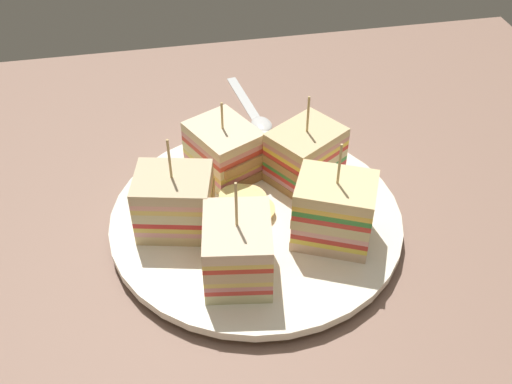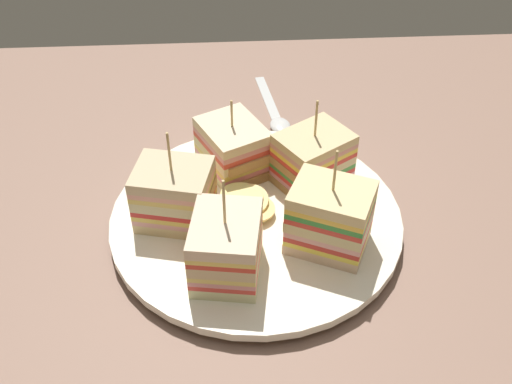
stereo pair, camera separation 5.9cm
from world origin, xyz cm
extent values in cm
cube|color=#886757|center=(0.00, 0.00, -0.90)|extent=(95.80, 79.72, 1.80)
cylinder|color=white|center=(0.00, 0.00, 0.37)|extent=(17.97, 17.97, 0.74)
cylinder|color=white|center=(0.00, 0.00, 1.19)|extent=(28.99, 28.99, 0.90)
cube|color=beige|center=(2.01, -7.60, 2.16)|extent=(8.31, 8.89, 1.04)
cube|color=#9E7242|center=(0.46, -4.50, 2.16)|extent=(5.17, 2.78, 1.04)
cube|color=pink|center=(2.01, -7.60, 2.98)|extent=(8.31, 8.89, 0.59)
cube|color=#E4C556|center=(2.01, -7.60, 3.57)|extent=(8.31, 8.89, 0.59)
cube|color=beige|center=(2.01, -7.60, 4.39)|extent=(8.31, 8.89, 1.04)
cube|color=#B2844C|center=(0.46, -4.50, 4.39)|extent=(5.17, 2.78, 1.04)
cube|color=#D44435|center=(2.01, -7.60, 5.21)|extent=(8.31, 8.89, 0.59)
cube|color=pink|center=(2.01, -7.60, 5.81)|extent=(8.31, 8.89, 0.59)
cube|color=beige|center=(2.01, -7.60, 6.62)|extent=(8.31, 8.89, 1.04)
cylinder|color=tan|center=(2.01, -7.60, 8.69)|extent=(0.24, 0.24, 3.08)
cube|color=#E0C186|center=(7.86, 0.15, 2.19)|extent=(8.16, 7.11, 1.11)
cube|color=#9E7242|center=(4.49, 0.92, 2.19)|extent=(1.52, 5.49, 1.11)
cube|color=#E6A39C|center=(7.86, 0.15, 3.02)|extent=(8.16, 7.11, 0.56)
cube|color=#E7C456|center=(7.86, 0.15, 3.59)|extent=(8.16, 7.11, 0.56)
cube|color=red|center=(7.86, 0.15, 4.15)|extent=(8.16, 7.11, 0.56)
cube|color=beige|center=(7.86, 0.15, 4.98)|extent=(8.16, 7.11, 1.11)
cube|color=#B2844C|center=(4.49, 0.92, 4.98)|extent=(1.52, 5.49, 1.11)
cube|color=#E0C35E|center=(7.86, 0.15, 5.81)|extent=(8.16, 7.11, 0.56)
cube|color=#EAA794|center=(7.86, 0.15, 6.37)|extent=(8.16, 7.11, 0.56)
cube|color=#D1B88E|center=(7.86, 0.15, 7.21)|extent=(8.16, 7.11, 1.11)
cylinder|color=tan|center=(7.86, 0.15, 9.86)|extent=(0.24, 0.24, 4.20)
cube|color=beige|center=(3.05, 7.25, 2.21)|extent=(6.80, 7.86, 1.15)
cube|color=#9E7242|center=(2.53, 3.82, 2.21)|extent=(5.67, 1.13, 1.15)
cube|color=#DF4237|center=(3.05, 7.25, 3.05)|extent=(6.80, 7.86, 0.52)
cube|color=pink|center=(3.05, 7.25, 3.57)|extent=(6.80, 7.86, 0.52)
cube|color=#E7C762|center=(3.05, 7.25, 4.10)|extent=(6.80, 7.86, 0.52)
cube|color=#D5B689|center=(3.05, 7.25, 4.93)|extent=(6.80, 7.86, 1.15)
cube|color=#9E7242|center=(2.53, 3.82, 4.93)|extent=(5.67, 1.13, 1.15)
cube|color=red|center=(3.05, 7.25, 5.77)|extent=(6.80, 7.86, 0.52)
cube|color=#F0CF5E|center=(3.05, 7.25, 6.29)|extent=(6.80, 7.86, 0.52)
cube|color=beige|center=(3.05, 7.25, 7.13)|extent=(6.80, 7.86, 1.15)
cylinder|color=tan|center=(3.05, 7.25, 10.00)|extent=(0.24, 0.24, 4.59)
cube|color=beige|center=(-6.48, 4.45, 2.19)|extent=(8.70, 7.92, 1.11)
cube|color=#9E7242|center=(-3.33, 3.02, 2.19)|extent=(2.48, 5.00, 1.11)
cube|color=#F3D849|center=(-6.48, 4.45, 3.04)|extent=(8.70, 7.92, 0.58)
cube|color=red|center=(-6.48, 4.45, 3.61)|extent=(8.70, 7.92, 0.58)
cube|color=#E4A298|center=(-6.48, 4.45, 4.19)|extent=(8.70, 7.92, 0.58)
cube|color=beige|center=(-6.48, 4.45, 5.04)|extent=(8.70, 7.92, 1.11)
cube|color=#9E7242|center=(-3.33, 3.02, 5.04)|extent=(2.48, 5.00, 1.11)
cube|color=red|center=(-6.48, 4.45, 5.88)|extent=(8.70, 7.92, 0.58)
cube|color=#388E3A|center=(-6.48, 4.45, 6.46)|extent=(8.70, 7.92, 0.58)
cube|color=yellow|center=(-6.48, 4.45, 7.03)|extent=(8.70, 7.92, 0.58)
cube|color=beige|center=(-6.48, 4.45, 7.88)|extent=(8.70, 7.92, 1.11)
cylinder|color=tan|center=(-6.48, 4.45, 10.56)|extent=(0.24, 0.24, 4.25)
cube|color=#DEBA8C|center=(-6.17, -4.87, 2.09)|extent=(8.91, 8.44, 0.91)
cube|color=#B2844C|center=(-3.27, -2.99, 2.09)|extent=(3.15, 4.67, 0.91)
cube|color=pink|center=(-6.17, -4.87, 2.81)|extent=(8.91, 8.44, 0.53)
cube|color=red|center=(-6.17, -4.87, 3.35)|extent=(8.91, 8.44, 0.53)
cube|color=#408E3C|center=(-6.17, -4.87, 3.88)|extent=(8.91, 8.44, 0.53)
cube|color=beige|center=(-6.17, -4.87, 4.60)|extent=(8.91, 8.44, 0.91)
cube|color=#B2844C|center=(-3.27, -2.99, 4.60)|extent=(3.15, 4.67, 0.91)
cube|color=red|center=(-6.17, -4.87, 5.32)|extent=(8.91, 8.44, 0.53)
cube|color=yellow|center=(-6.17, -4.87, 5.85)|extent=(8.91, 8.44, 0.53)
cube|color=#DB958B|center=(-6.17, -4.87, 6.38)|extent=(8.91, 8.44, 0.53)
cube|color=#DBBF8A|center=(-6.17, -4.87, 7.10)|extent=(8.91, 8.44, 0.91)
cylinder|color=tan|center=(-6.17, -4.87, 9.59)|extent=(0.24, 0.24, 4.08)
cylinder|color=#ECD067|center=(1.33, 0.36, 1.94)|extent=(4.67, 4.69, 0.88)
cylinder|color=#ECCF76|center=(0.33, 0.07, 2.48)|extent=(4.52, 4.52, 0.45)
cylinder|color=#DBC173|center=(0.81, -0.86, 2.79)|extent=(5.01, 4.96, 1.30)
cylinder|color=#E1D882|center=(1.35, -1.08, 3.36)|extent=(5.97, 5.95, 0.85)
ellipsoid|color=green|center=(9.50, -5.60, 2.19)|extent=(4.81, 4.77, 1.14)
ellipsoid|color=#61A647|center=(8.61, -4.68, 2.30)|extent=(3.34, 3.79, 1.37)
ellipsoid|color=#529741|center=(9.99, -6.88, 2.08)|extent=(4.24, 4.25, 1.01)
ellipsoid|color=#589F4D|center=(10.65, -5.48, 2.31)|extent=(4.19, 4.66, 1.56)
ellipsoid|color=#59B050|center=(8.43, -6.45, 2.31)|extent=(3.41, 2.79, 1.23)
cylinder|color=#D84525|center=(8.11, -5.11, 2.31)|extent=(4.24, 4.22, 1.13)
cube|color=silver|center=(-2.98, -23.64, 0.12)|extent=(2.78, 11.10, 0.25)
ellipsoid|color=silver|center=(-3.97, -16.81, 0.50)|extent=(2.94, 3.75, 1.00)
camera|label=1|loc=(8.49, 43.66, 43.42)|focal=42.99mm
camera|label=2|loc=(2.64, 44.40, 43.42)|focal=42.99mm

